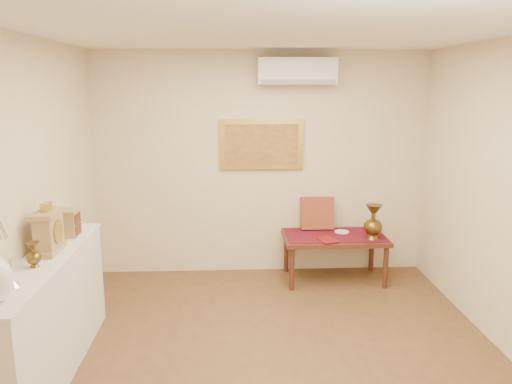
{
  "coord_description": "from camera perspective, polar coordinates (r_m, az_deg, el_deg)",
  "views": [
    {
      "loc": [
        -0.36,
        -3.73,
        2.3
      ],
      "look_at": [
        -0.12,
        1.15,
        1.25
      ],
      "focal_mm": 35.0,
      "sensor_mm": 36.0,
      "label": 1
    }
  ],
  "objects": [
    {
      "name": "painting",
      "position": [
        6.0,
        0.63,
        5.49
      ],
      "size": [
        1.0,
        0.06,
        0.6
      ],
      "color": "gold",
      "rests_on": "wall_back"
    },
    {
      "name": "wooden_chest",
      "position": [
        4.72,
        -20.57,
        -3.3
      ],
      "size": [
        0.16,
        0.21,
        0.24
      ],
      "color": "tan",
      "rests_on": "display_ledge"
    },
    {
      "name": "brass_urn_tall",
      "position": [
        5.87,
        13.27,
        -2.93
      ],
      "size": [
        0.22,
        0.22,
        0.49
      ],
      "primitive_type": null,
      "color": "brown",
      "rests_on": "table_cloth"
    },
    {
      "name": "wall_front",
      "position": [
        1.79,
        9.79,
        -20.06
      ],
      "size": [
        4.0,
        0.02,
        2.7
      ],
      "primitive_type": "cube",
      "color": "beige",
      "rests_on": "ground"
    },
    {
      "name": "menu",
      "position": [
        5.78,
        8.15,
        -5.42
      ],
      "size": [
        0.25,
        0.29,
        0.01
      ],
      "primitive_type": "cube",
      "rotation": [
        0.0,
        0.0,
        0.33
      ],
      "color": "maroon",
      "rests_on": "table_cloth"
    },
    {
      "name": "ac_unit",
      "position": [
        5.9,
        4.71,
        13.59
      ],
      "size": [
        0.9,
        0.25,
        0.3
      ],
      "color": "silver",
      "rests_on": "wall_back"
    },
    {
      "name": "ceiling",
      "position": [
        3.76,
        2.81,
        18.26
      ],
      "size": [
        4.5,
        4.5,
        0.0
      ],
      "primitive_type": "plane",
      "rotation": [
        3.14,
        0.0,
        0.0
      ],
      "color": "white",
      "rests_on": "ground"
    },
    {
      "name": "mantel_clock",
      "position": [
        4.32,
        -22.6,
        -4.16
      ],
      "size": [
        0.17,
        0.36,
        0.41
      ],
      "color": "tan",
      "rests_on": "display_ledge"
    },
    {
      "name": "brass_urn_small",
      "position": [
        4.04,
        -24.1,
        -6.2
      ],
      "size": [
        0.11,
        0.11,
        0.24
      ],
      "primitive_type": null,
      "color": "brown",
      "rests_on": "display_ledge"
    },
    {
      "name": "wall_back",
      "position": [
        6.06,
        0.61,
        3.17
      ],
      "size": [
        4.0,
        0.02,
        2.7
      ],
      "primitive_type": "cube",
      "color": "beige",
      "rests_on": "ground"
    },
    {
      "name": "plate",
      "position": [
        6.11,
        9.78,
        -4.5
      ],
      "size": [
        0.17,
        0.17,
        0.01
      ],
      "primitive_type": "cylinder",
      "color": "white",
      "rests_on": "table_cloth"
    },
    {
      "name": "cushion",
      "position": [
        6.16,
        7.01,
        -2.4
      ],
      "size": [
        0.4,
        0.18,
        0.41
      ],
      "primitive_type": "cube",
      "rotation": [
        -0.21,
        0.0,
        0.0
      ],
      "color": "maroon",
      "rests_on": "table_cloth"
    },
    {
      "name": "candlestick",
      "position": [
        3.72,
        -26.27,
        -8.03
      ],
      "size": [
        0.11,
        0.11,
        0.23
      ],
      "primitive_type": null,
      "color": "silver",
      "rests_on": "display_ledge"
    },
    {
      "name": "wall_left",
      "position": [
        4.18,
        -25.85,
        -2.2
      ],
      "size": [
        0.02,
        4.5,
        2.7
      ],
      "primitive_type": "cube",
      "color": "beige",
      "rests_on": "ground"
    },
    {
      "name": "display_ledge",
      "position": [
        4.39,
        -22.64,
        -13.13
      ],
      "size": [
        0.37,
        2.02,
        0.98
      ],
      "color": "silver",
      "rests_on": "floor"
    },
    {
      "name": "low_table",
      "position": [
        6.02,
        8.95,
        -5.53
      ],
      "size": [
        1.2,
        0.7,
        0.55
      ],
      "color": "#502418",
      "rests_on": "floor"
    },
    {
      "name": "floor",
      "position": [
        4.39,
        2.43,
        -19.39
      ],
      "size": [
        4.5,
        4.5,
        0.0
      ],
      "primitive_type": "plane",
      "color": "brown",
      "rests_on": "ground"
    },
    {
      "name": "table_cloth",
      "position": [
        6.0,
        8.97,
        -4.9
      ],
      "size": [
        1.14,
        0.59,
        0.01
      ],
      "primitive_type": "cube",
      "color": "maroon",
      "rests_on": "low_table"
    }
  ]
}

